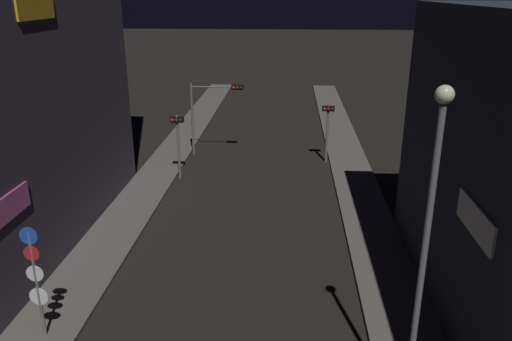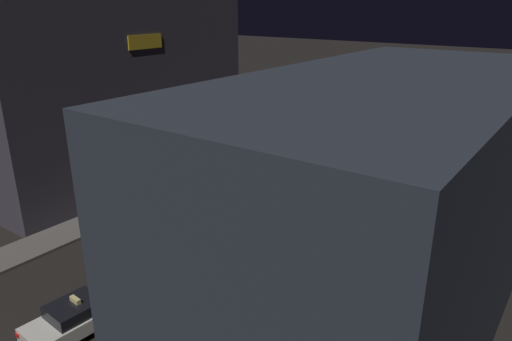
{
  "view_description": "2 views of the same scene",
  "coord_description": "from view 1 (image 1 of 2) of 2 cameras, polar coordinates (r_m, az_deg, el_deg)",
  "views": [
    {
      "loc": [
        2.01,
        -0.79,
        10.97
      ],
      "look_at": [
        0.57,
        20.95,
        3.09
      ],
      "focal_mm": 35.25,
      "sensor_mm": 36.0,
      "label": 1
    },
    {
      "loc": [
        17.41,
        -3.43,
        12.87
      ],
      "look_at": [
        -0.56,
        21.05,
        1.9
      ],
      "focal_mm": 32.92,
      "sensor_mm": 36.0,
      "label": 2
    }
  ],
  "objects": [
    {
      "name": "sidewalk_left",
      "position": [
        32.39,
        -10.93,
        -0.13
      ],
      "size": [
        2.54,
        61.25,
        0.17
      ],
      "primitive_type": "cube",
      "color": "#5B5651",
      "rests_on": "ground_plane"
    },
    {
      "name": "sidewalk_right",
      "position": [
        31.63,
        10.99,
        -0.63
      ],
      "size": [
        2.54,
        61.25,
        0.17
      ],
      "primitive_type": "cube",
      "color": "#5B5651",
      "rests_on": "ground_plane"
    },
    {
      "name": "traffic_light_overhead",
      "position": [
        34.43,
        -5.07,
        7.54
      ],
      "size": [
        3.62,
        0.41,
        5.05
      ],
      "color": "slate",
      "rests_on": "ground_plane"
    },
    {
      "name": "traffic_light_left_kerb",
      "position": [
        30.44,
        -8.87,
        4.11
      ],
      "size": [
        0.8,
        0.42,
        3.95
      ],
      "color": "slate",
      "rests_on": "ground_plane"
    },
    {
      "name": "traffic_light_right_kerb",
      "position": [
        33.41,
        8.14,
        5.51
      ],
      "size": [
        0.8,
        0.42,
        3.91
      ],
      "color": "slate",
      "rests_on": "ground_plane"
    },
    {
      "name": "sign_pole_left",
      "position": [
        17.7,
        -23.74,
        -10.9
      ],
      "size": [
        0.63,
        0.1,
        3.96
      ],
      "color": "slate",
      "rests_on": "sidewalk_left"
    },
    {
      "name": "street_lamp_near_block",
      "position": [
        12.55,
        18.79,
        -6.91
      ],
      "size": [
        0.42,
        0.42,
        8.9
      ],
      "color": "slate",
      "rests_on": "sidewalk_right"
    }
  ]
}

